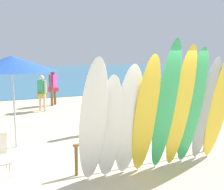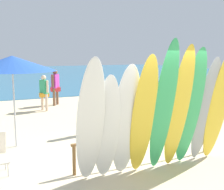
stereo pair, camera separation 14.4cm
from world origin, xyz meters
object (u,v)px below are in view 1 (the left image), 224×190
beachgoer_midbeach (42,90)px  beach_umbrella (12,64)px  surfboard_green_6 (192,108)px  beachgoer_near_rack (95,106)px  surfboard_white_1 (110,128)px  beachgoer_by_water (53,85)px  surfboard_yellow_5 (181,108)px  surfboard_yellow_8 (219,106)px  surfboard_grey_7 (206,110)px  surfboard_white_0 (93,123)px  surfboard_white_2 (128,121)px  surfboard_rack (148,139)px  surfboard_yellow_3 (146,116)px  surfboard_green_4 (166,108)px

beachgoer_midbeach → beach_umbrella: bearing=135.6°
surfboard_green_6 → beachgoer_near_rack: bearing=112.3°
surfboard_green_6 → beach_umbrella: 4.51m
surfboard_white_1 → beachgoer_by_water: (0.85, 8.40, -0.06)m
surfboard_yellow_5 → surfboard_yellow_8: surfboard_yellow_5 is taller
surfboard_yellow_5 → beachgoer_midbeach: size_ratio=1.76×
surfboard_white_1 → surfboard_yellow_5: (1.55, -0.13, 0.28)m
surfboard_white_1 → surfboard_grey_7: size_ratio=0.87×
surfboard_grey_7 → beachgoer_midbeach: (-2.24, 7.30, -0.31)m
surfboard_white_0 → surfboard_yellow_8: surfboard_yellow_8 is taller
surfboard_white_2 → beachgoer_near_rack: bearing=81.7°
surfboard_rack → beachgoer_near_rack: bearing=95.1°
surfboard_yellow_3 → beachgoer_by_water: (0.11, 8.49, -0.24)m
surfboard_yellow_3 → surfboard_green_6: bearing=1.6°
surfboard_white_2 → surfboard_green_6: bearing=-2.4°
surfboard_grey_7 → beach_umbrella: (-3.79, 2.84, 1.00)m
surfboard_yellow_3 → beachgoer_by_water: size_ratio=1.47×
surfboard_green_4 → surfboard_grey_7: bearing=8.2°
surfboard_grey_7 → beach_umbrella: size_ratio=1.02×
beachgoer_midbeach → surfboard_green_4: bearing=162.8°
beachgoer_midbeach → beachgoer_near_rack: beachgoer_midbeach is taller
surfboard_green_6 → beach_umbrella: surfboard_green_6 is taller
surfboard_white_2 → surfboard_yellow_8: 2.29m
surfboard_yellow_3 → surfboard_grey_7: bearing=4.3°
surfboard_white_0 → surfboard_yellow_5: bearing=1.4°
surfboard_rack → surfboard_yellow_5: 1.07m
surfboard_grey_7 → beachgoer_near_rack: (-1.42, 3.14, -0.34)m
surfboard_yellow_3 → surfboard_yellow_5: surfboard_yellow_5 is taller
surfboard_yellow_3 → surfboard_yellow_8: (1.94, 0.02, 0.05)m
beachgoer_by_water → beachgoer_midbeach: bearing=-175.1°
surfboard_white_2 → surfboard_rack: bearing=33.5°
surfboard_yellow_5 → beach_umbrella: (-2.99, 2.94, 0.88)m
beachgoer_by_water → surfboard_white_0: bearing=-150.1°
surfboard_rack → surfboard_white_0: size_ratio=1.41×
surfboard_yellow_5 → surfboard_green_6: bearing=7.1°
surfboard_yellow_8 → beach_umbrella: bearing=145.9°
surfboard_white_1 → surfboard_yellow_8: surfboard_yellow_8 is taller
surfboard_white_1 → beach_umbrella: bearing=121.0°
surfboard_white_1 → surfboard_green_4: size_ratio=0.76×
beachgoer_near_rack → beachgoer_by_water: (-0.08, 5.29, 0.13)m
surfboard_yellow_5 → surfboard_grey_7: surfboard_yellow_5 is taller
surfboard_white_0 → surfboard_white_1: size_ratio=1.17×
surfboard_rack → surfboard_yellow_8: size_ratio=1.34×
surfboard_white_0 → beachgoer_by_water: surfboard_white_0 is taller
beachgoer_midbeach → beachgoer_by_water: 1.35m
surfboard_yellow_5 → surfboard_yellow_8: 1.13m
surfboard_green_4 → surfboard_yellow_5: surfboard_green_4 is taller
surfboard_white_1 → surfboard_yellow_8: size_ratio=0.81×
surfboard_white_0 → surfboard_white_1: 0.41m
surfboard_green_6 → beachgoer_by_water: size_ratio=1.56×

